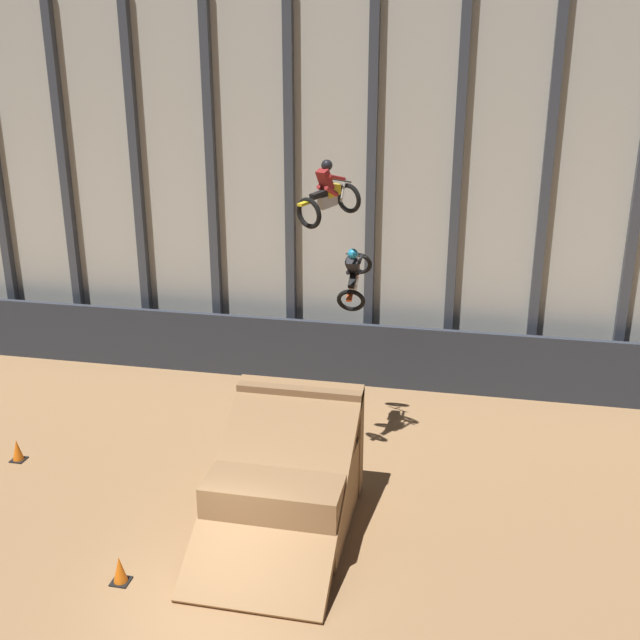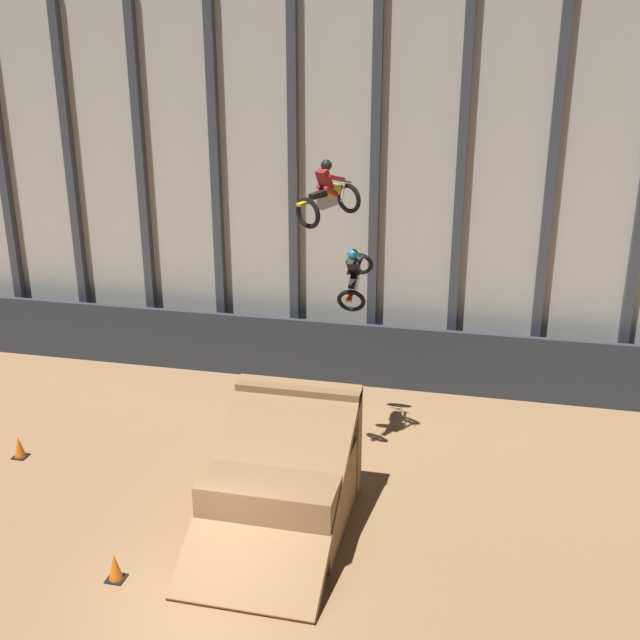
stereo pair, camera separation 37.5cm
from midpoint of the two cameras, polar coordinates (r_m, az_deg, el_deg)
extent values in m
plane|color=#9E754C|center=(15.29, -8.10, -20.76)|extent=(60.00, 60.00, 0.00)
cube|color=beige|center=(23.37, 1.62, 10.20)|extent=(32.00, 0.12, 12.30)
cube|color=#3D424C|center=(27.78, -22.59, 10.20)|extent=(0.28, 0.28, 12.30)
cube|color=#3D424C|center=(26.41, -18.01, 10.32)|extent=(0.28, 0.28, 12.30)
cube|color=#3D424C|center=(25.21, -12.97, 10.38)|extent=(0.28, 0.28, 12.30)
cube|color=#3D424C|center=(24.22, -7.47, 10.36)|extent=(0.28, 0.28, 12.30)
cube|color=#3D424C|center=(23.46, -1.56, 10.24)|extent=(0.28, 0.28, 12.30)
cube|color=#3D424C|center=(22.96, 4.66, 9.99)|extent=(0.28, 0.28, 12.30)
cube|color=#3D424C|center=(22.73, 11.07, 9.61)|extent=(0.28, 0.28, 12.30)
cube|color=#3D424C|center=(22.79, 17.52, 9.11)|extent=(0.28, 0.28, 12.30)
cube|color=#2D333D|center=(23.79, 1.03, -2.46)|extent=(31.36, 0.20, 2.04)
cube|color=#966F48|center=(17.02, -2.18, -12.68)|extent=(2.88, 3.34, 1.59)
cube|color=olive|center=(17.95, -1.01, -8.92)|extent=(2.94, 0.50, 2.65)
cube|color=#9E754C|center=(16.16, -2.88, -12.37)|extent=(2.94, 4.87, 2.83)
torus|color=black|center=(18.07, 2.80, 9.24)|extent=(0.73, 0.54, 0.74)
torus|color=black|center=(17.09, -0.29, 8.14)|extent=(0.73, 0.54, 0.74)
cube|color=#B7B7BC|center=(17.51, 1.16, 9.05)|extent=(0.43, 0.56, 0.34)
cube|color=yellow|center=(17.58, 1.49, 9.81)|extent=(0.41, 0.50, 0.29)
cube|color=black|center=(17.29, 0.59, 9.57)|extent=(0.43, 0.57, 0.18)
cube|color=yellow|center=(16.95, -0.60, 8.90)|extent=(0.31, 0.39, 0.10)
cylinder|color=#B7B7BC|center=(17.88, 2.37, 9.85)|extent=(0.15, 0.20, 0.55)
cylinder|color=black|center=(17.80, 2.24, 10.57)|extent=(0.55, 0.43, 0.04)
cube|color=maroon|center=(17.37, 0.97, 10.61)|extent=(0.43, 0.46, 0.53)
sphere|color=black|center=(17.37, 1.12, 11.71)|extent=(0.37, 0.38, 0.29)
cylinder|color=maroon|center=(17.55, 0.87, 9.87)|extent=(0.31, 0.42, 0.30)
cylinder|color=maroon|center=(17.39, 1.46, 9.78)|extent=(0.31, 0.42, 0.30)
cylinder|color=maroon|center=(17.64, 1.11, 10.90)|extent=(0.33, 0.49, 0.20)
cylinder|color=maroon|center=(17.43, 1.90, 10.79)|extent=(0.33, 0.49, 0.20)
torus|color=black|center=(19.95, 3.58, 4.29)|extent=(0.74, 0.44, 0.70)
torus|color=black|center=(18.95, 2.96, 1.48)|extent=(0.74, 0.44, 0.70)
cube|color=#B7B7BC|center=(19.32, 3.24, 3.08)|extent=(0.19, 0.59, 0.49)
cube|color=#E54C19|center=(19.31, 3.28, 3.86)|extent=(0.21, 0.50, 0.42)
cube|color=black|center=(19.01, 3.09, 3.09)|extent=(0.17, 0.55, 0.36)
cube|color=#E54C19|center=(18.70, 2.87, 1.83)|extent=(0.15, 0.35, 0.22)
cylinder|color=#B7B7BC|center=(19.66, 3.47, 4.47)|extent=(0.06, 0.11, 0.55)
cylinder|color=black|center=(19.47, 3.41, 4.92)|extent=(0.61, 0.33, 0.04)
cube|color=black|center=(18.97, 3.14, 4.12)|extent=(0.29, 0.49, 0.48)
sphere|color=#2393CC|center=(18.83, 3.13, 5.05)|extent=(0.27, 0.35, 0.35)
cylinder|color=black|center=(19.20, 2.85, 3.69)|extent=(0.12, 0.43, 0.17)
cylinder|color=black|center=(19.17, 3.56, 3.64)|extent=(0.12, 0.43, 0.17)
cylinder|color=black|center=(19.15, 2.77, 4.67)|extent=(0.09, 0.53, 0.15)
cylinder|color=black|center=(19.11, 3.72, 4.62)|extent=(0.09, 0.53, 0.15)
cube|color=black|center=(21.23, -21.37, -9.66)|extent=(0.36, 0.36, 0.03)
cone|color=orange|center=(21.09, -21.46, -8.97)|extent=(0.28, 0.28, 0.55)
cube|color=black|center=(16.22, -14.59, -18.53)|extent=(0.36, 0.36, 0.03)
cone|color=orange|center=(16.04, -14.67, -17.71)|extent=(0.28, 0.28, 0.55)
camera|label=1|loc=(0.19, -89.43, 0.20)|focal=42.00mm
camera|label=2|loc=(0.19, 90.57, -0.20)|focal=42.00mm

